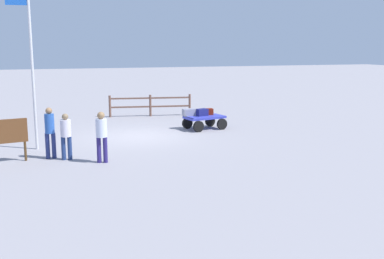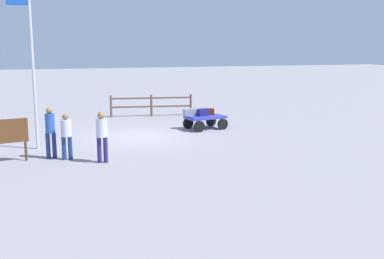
{
  "view_description": "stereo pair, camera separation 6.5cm",
  "coord_description": "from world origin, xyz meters",
  "px_view_note": "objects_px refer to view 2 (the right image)",
  "views": [
    {
      "loc": [
        3.77,
        18.4,
        3.69
      ],
      "look_at": [
        -0.36,
        6.0,
        1.31
      ],
      "focal_mm": 43.01,
      "sensor_mm": 36.0,
      "label": 1
    },
    {
      "loc": [
        3.71,
        18.42,
        3.69
      ],
      "look_at": [
        -0.36,
        6.0,
        1.31
      ],
      "focal_mm": 43.01,
      "sensor_mm": 36.0,
      "label": 2
    }
  ],
  "objects_px": {
    "luggage_cart": "(205,120)",
    "worker_lead": "(102,133)",
    "worker_trailing": "(66,133)",
    "worker_supervisor": "(50,129)",
    "suitcase_dark": "(209,112)",
    "signboard": "(11,134)",
    "flagpole": "(31,61)",
    "suitcase_olive": "(203,112)",
    "suitcase_navy": "(190,112)"
  },
  "relations": [
    {
      "from": "worker_lead",
      "to": "suitcase_olive",
      "type": "bearing_deg",
      "value": -136.72
    },
    {
      "from": "suitcase_olive",
      "to": "worker_supervisor",
      "type": "distance_m",
      "value": 7.6
    },
    {
      "from": "suitcase_olive",
      "to": "signboard",
      "type": "relative_size",
      "value": 0.42
    },
    {
      "from": "worker_supervisor",
      "to": "signboard",
      "type": "height_order",
      "value": "worker_supervisor"
    },
    {
      "from": "flagpole",
      "to": "worker_lead",
      "type": "bearing_deg",
      "value": 126.69
    },
    {
      "from": "luggage_cart",
      "to": "suitcase_olive",
      "type": "distance_m",
      "value": 0.37
    },
    {
      "from": "worker_trailing",
      "to": "flagpole",
      "type": "distance_m",
      "value": 3.18
    },
    {
      "from": "suitcase_dark",
      "to": "worker_lead",
      "type": "xyz_separation_m",
      "value": [
        5.46,
        5.0,
        0.24
      ]
    },
    {
      "from": "suitcase_dark",
      "to": "worker_supervisor",
      "type": "bearing_deg",
      "value": 29.0
    },
    {
      "from": "worker_lead",
      "to": "suitcase_dark",
      "type": "bearing_deg",
      "value": -137.54
    },
    {
      "from": "suitcase_olive",
      "to": "worker_trailing",
      "type": "relative_size",
      "value": 0.39
    },
    {
      "from": "worker_lead",
      "to": "worker_supervisor",
      "type": "height_order",
      "value": "worker_supervisor"
    },
    {
      "from": "suitcase_navy",
      "to": "signboard",
      "type": "relative_size",
      "value": 0.42
    },
    {
      "from": "luggage_cart",
      "to": "worker_trailing",
      "type": "bearing_deg",
      "value": 32.04
    },
    {
      "from": "worker_supervisor",
      "to": "suitcase_navy",
      "type": "bearing_deg",
      "value": -147.83
    },
    {
      "from": "worker_trailing",
      "to": "worker_supervisor",
      "type": "distance_m",
      "value": 0.61
    },
    {
      "from": "luggage_cart",
      "to": "worker_trailing",
      "type": "xyz_separation_m",
      "value": [
        6.21,
        3.89,
        0.47
      ]
    },
    {
      "from": "suitcase_navy",
      "to": "worker_lead",
      "type": "height_order",
      "value": "worker_lead"
    },
    {
      "from": "flagpole",
      "to": "signboard",
      "type": "relative_size",
      "value": 4.0
    },
    {
      "from": "worker_trailing",
      "to": "suitcase_olive",
      "type": "bearing_deg",
      "value": -146.67
    },
    {
      "from": "luggage_cart",
      "to": "worker_lead",
      "type": "xyz_separation_m",
      "value": [
        5.16,
        4.64,
        0.55
      ]
    },
    {
      "from": "suitcase_dark",
      "to": "suitcase_olive",
      "type": "bearing_deg",
      "value": 28.43
    },
    {
      "from": "worker_lead",
      "to": "worker_trailing",
      "type": "xyz_separation_m",
      "value": [
        1.05,
        -0.75,
        -0.09
      ]
    },
    {
      "from": "luggage_cart",
      "to": "worker_supervisor",
      "type": "relative_size",
      "value": 1.12
    },
    {
      "from": "luggage_cart",
      "to": "suitcase_olive",
      "type": "relative_size",
      "value": 3.21
    },
    {
      "from": "worker_supervisor",
      "to": "signboard",
      "type": "bearing_deg",
      "value": 6.42
    },
    {
      "from": "suitcase_olive",
      "to": "flagpole",
      "type": "relative_size",
      "value": 0.11
    },
    {
      "from": "worker_lead",
      "to": "suitcase_navy",
      "type": "bearing_deg",
      "value": -132.6
    },
    {
      "from": "worker_lead",
      "to": "flagpole",
      "type": "height_order",
      "value": "flagpole"
    },
    {
      "from": "flagpole",
      "to": "worker_trailing",
      "type": "bearing_deg",
      "value": 116.46
    },
    {
      "from": "luggage_cart",
      "to": "suitcase_dark",
      "type": "xyz_separation_m",
      "value": [
        -0.3,
        -0.35,
        0.31
      ]
    },
    {
      "from": "worker_trailing",
      "to": "flagpole",
      "type": "bearing_deg",
      "value": -63.54
    },
    {
      "from": "suitcase_olive",
      "to": "worker_trailing",
      "type": "xyz_separation_m",
      "value": [
        6.15,
        4.04,
        0.14
      ]
    },
    {
      "from": "luggage_cart",
      "to": "suitcase_navy",
      "type": "bearing_deg",
      "value": -26.28
    },
    {
      "from": "worker_trailing",
      "to": "worker_supervisor",
      "type": "height_order",
      "value": "worker_supervisor"
    },
    {
      "from": "luggage_cart",
      "to": "suitcase_navy",
      "type": "height_order",
      "value": "suitcase_navy"
    },
    {
      "from": "worker_trailing",
      "to": "signboard",
      "type": "height_order",
      "value": "worker_trailing"
    },
    {
      "from": "suitcase_olive",
      "to": "worker_supervisor",
      "type": "xyz_separation_m",
      "value": [
        6.64,
        3.69,
        0.23
      ]
    },
    {
      "from": "suitcase_navy",
      "to": "worker_lead",
      "type": "xyz_separation_m",
      "value": [
        4.55,
        4.94,
        0.23
      ]
    },
    {
      "from": "suitcase_navy",
      "to": "worker_lead",
      "type": "bearing_deg",
      "value": 47.4
    },
    {
      "from": "luggage_cart",
      "to": "suitcase_olive",
      "type": "xyz_separation_m",
      "value": [
        0.06,
        -0.16,
        0.32
      ]
    },
    {
      "from": "worker_lead",
      "to": "worker_supervisor",
      "type": "bearing_deg",
      "value": -35.82
    },
    {
      "from": "luggage_cart",
      "to": "flagpole",
      "type": "xyz_separation_m",
      "value": [
        7.2,
        1.9,
        2.75
      ]
    },
    {
      "from": "luggage_cart",
      "to": "suitcase_olive",
      "type": "bearing_deg",
      "value": -68.37
    },
    {
      "from": "suitcase_dark",
      "to": "signboard",
      "type": "xyz_separation_m",
      "value": [
        8.22,
        4.02,
        0.19
      ]
    },
    {
      "from": "worker_supervisor",
      "to": "flagpole",
      "type": "height_order",
      "value": "flagpole"
    },
    {
      "from": "suitcase_olive",
      "to": "signboard",
      "type": "xyz_separation_m",
      "value": [
        7.86,
        3.82,
        0.18
      ]
    },
    {
      "from": "suitcase_dark",
      "to": "worker_supervisor",
      "type": "xyz_separation_m",
      "value": [
        7.0,
        3.88,
        0.24
      ]
    },
    {
      "from": "luggage_cart",
      "to": "signboard",
      "type": "height_order",
      "value": "signboard"
    },
    {
      "from": "signboard",
      "to": "worker_supervisor",
      "type": "bearing_deg",
      "value": -173.58
    }
  ]
}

